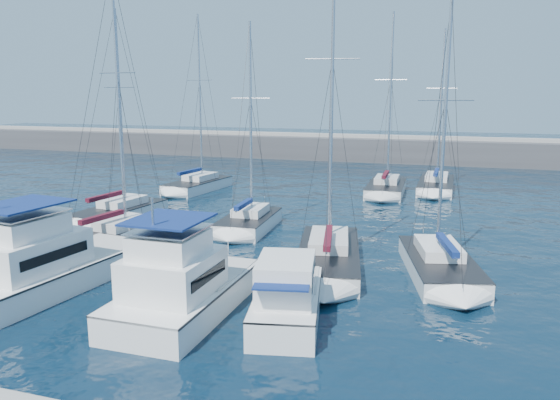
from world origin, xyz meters
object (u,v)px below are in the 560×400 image
(sailboat_mid_d, at_px, (329,255))
(sailboat_mid_b, at_px, (118,235))
(sailboat_back_b, at_px, (386,188))
(motor_yacht_stbd_inner, at_px, (181,289))
(sailboat_mid_e, at_px, (440,265))
(sailboat_back_c, at_px, (436,185))
(sailboat_mid_c, at_px, (249,222))
(sailboat_back_a, at_px, (198,185))
(motor_yacht_stbd_outer, at_px, (287,299))
(motor_yacht_port_inner, at_px, (45,266))
(sailboat_mid_a, at_px, (119,212))

(sailboat_mid_d, bearing_deg, sailboat_mid_b, 168.59)
(sailboat_back_b, bearing_deg, sailboat_mid_d, -92.68)
(motor_yacht_stbd_inner, relative_size, sailboat_mid_e, 0.58)
(motor_yacht_stbd_inner, xyz_separation_m, sailboat_back_c, (8.91, 33.19, -0.61))
(sailboat_back_b, distance_m, sailboat_back_c, 5.21)
(sailboat_mid_c, bearing_deg, sailboat_back_a, 125.36)
(sailboat_back_a, xyz_separation_m, sailboat_back_c, (21.24, 6.66, -0.03))
(motor_yacht_stbd_outer, height_order, sailboat_mid_d, sailboat_mid_d)
(motor_yacht_stbd_outer, relative_size, sailboat_mid_e, 0.49)
(motor_yacht_stbd_inner, height_order, sailboat_mid_b, sailboat_mid_b)
(sailboat_mid_b, height_order, sailboat_mid_e, sailboat_mid_b)
(motor_yacht_stbd_inner, distance_m, sailboat_mid_e, 13.16)
(motor_yacht_stbd_inner, relative_size, sailboat_back_b, 0.50)
(sailboat_mid_e, distance_m, sailboat_back_b, 22.28)
(motor_yacht_port_inner, bearing_deg, sailboat_back_c, 70.32)
(motor_yacht_stbd_outer, xyz_separation_m, sailboat_mid_b, (-13.06, 7.69, -0.39))
(motor_yacht_stbd_outer, height_order, sailboat_back_a, sailboat_back_a)
(motor_yacht_stbd_outer, distance_m, sailboat_back_b, 29.49)
(sailboat_back_a, distance_m, sailboat_back_c, 22.26)
(sailboat_mid_c, xyz_separation_m, sailboat_back_c, (11.38, 19.04, -0.01))
(sailboat_mid_b, height_order, sailboat_back_b, sailboat_mid_b)
(motor_yacht_stbd_outer, height_order, sailboat_mid_a, sailboat_mid_a)
(sailboat_mid_a, height_order, sailboat_mid_d, sailboat_mid_d)
(sailboat_back_b, bearing_deg, sailboat_back_a, -169.66)
(sailboat_mid_e, bearing_deg, motor_yacht_stbd_inner, -152.89)
(sailboat_mid_c, height_order, sailboat_back_a, sailboat_back_a)
(sailboat_mid_b, distance_m, sailboat_back_b, 25.58)
(sailboat_mid_e, bearing_deg, sailboat_back_a, 127.73)
(sailboat_mid_a, height_order, sailboat_back_a, sailboat_back_a)
(sailboat_back_a, bearing_deg, motor_yacht_stbd_inner, -57.49)
(sailboat_mid_e, relative_size, sailboat_back_c, 0.92)
(sailboat_mid_a, bearing_deg, sailboat_mid_c, 7.45)
(motor_yacht_stbd_outer, xyz_separation_m, sailboat_back_a, (-16.67, 25.84, -0.40))
(motor_yacht_stbd_inner, height_order, sailboat_back_b, sailboat_back_b)
(sailboat_mid_d, relative_size, sailboat_back_b, 1.06)
(motor_yacht_stbd_inner, bearing_deg, sailboat_mid_c, 100.28)
(motor_yacht_stbd_inner, xyz_separation_m, motor_yacht_stbd_outer, (4.34, 0.69, -0.19))
(sailboat_mid_c, bearing_deg, sailboat_mid_e, -27.41)
(sailboat_mid_c, relative_size, sailboat_mid_e, 1.00)
(sailboat_mid_e, bearing_deg, motor_yacht_port_inner, -169.16)
(motor_yacht_port_inner, bearing_deg, sailboat_mid_c, 76.75)
(sailboat_mid_a, xyz_separation_m, sailboat_mid_c, (9.96, 0.14, 0.00))
(sailboat_back_c, bearing_deg, motor_yacht_stbd_outer, -97.50)
(motor_yacht_stbd_inner, height_order, sailboat_mid_a, sailboat_mid_a)
(motor_yacht_stbd_outer, height_order, sailboat_back_b, sailboat_back_b)
(motor_yacht_stbd_inner, relative_size, sailboat_mid_b, 0.50)
(motor_yacht_port_inner, xyz_separation_m, sailboat_mid_c, (4.97, 13.46, -0.60))
(motor_yacht_stbd_outer, height_order, sailboat_mid_c, sailboat_mid_c)
(motor_yacht_port_inner, relative_size, sailboat_mid_c, 0.75)
(sailboat_back_a, bearing_deg, sailboat_mid_b, -71.17)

